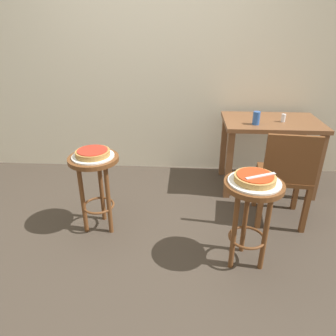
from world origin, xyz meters
name	(u,v)px	position (x,y,z in m)	size (l,w,h in m)	color
ground_plane	(137,256)	(0.00, 0.00, 0.00)	(6.00, 6.00, 0.00)	#42382D
back_wall	(155,33)	(0.00, 1.65, 1.50)	(6.00, 0.10, 3.00)	beige
stool_foreground	(251,205)	(0.80, -0.01, 0.49)	(0.39, 0.39, 0.66)	brown
serving_plate_foreground	(254,182)	(0.80, -0.01, 0.67)	(0.34, 0.34, 0.01)	white
pizza_foreground	(255,178)	(0.80, -0.01, 0.70)	(0.27, 0.27, 0.05)	tan
stool_middle	(95,176)	(-0.37, 0.35, 0.49)	(0.39, 0.39, 0.66)	brown
serving_plate_middle	(93,156)	(-0.37, 0.35, 0.67)	(0.33, 0.33, 0.01)	white
pizza_middle	(93,153)	(-0.37, 0.35, 0.70)	(0.26, 0.26, 0.05)	#B78442
dining_table	(270,133)	(1.19, 1.20, 0.60)	(0.94, 0.62, 0.73)	brown
cup_near_edge	(256,118)	(1.00, 1.05, 0.79)	(0.07, 0.07, 0.12)	#3360B2
condiment_shaker	(283,118)	(1.28, 1.14, 0.77)	(0.04, 0.04, 0.08)	white
wooden_chair	(285,175)	(1.18, 0.52, 0.47)	(0.44, 0.44, 0.85)	brown
pizza_server_knife	(261,176)	(0.83, -0.03, 0.72)	(0.22, 0.02, 0.01)	silver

